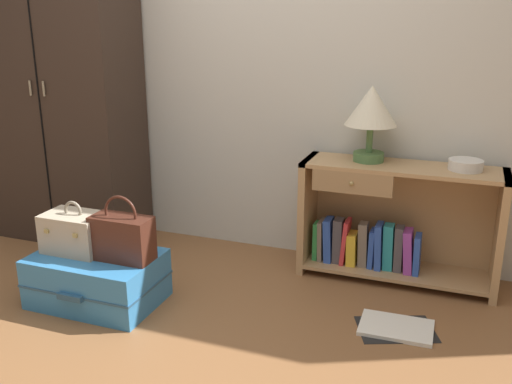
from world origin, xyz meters
TOP-DOWN VIEW (x-y plane):
  - ground_plane at (0.00, 0.00)m, footprint 9.00×9.00m
  - back_wall at (0.00, 1.50)m, footprint 6.40×0.10m
  - wardrobe at (-1.25, 1.20)m, footprint 0.95×0.47m
  - bookshelf at (0.85, 1.27)m, footprint 1.09×0.33m
  - table_lamp at (0.70, 1.30)m, footprint 0.29×0.29m
  - bowl at (1.22, 1.28)m, footprint 0.18×0.18m
  - suitcase_large at (-0.53, 0.44)m, footprint 0.65×0.46m
  - train_case at (-0.66, 0.45)m, footprint 0.32×0.22m
  - handbag at (-0.37, 0.45)m, footprint 0.31×0.15m
  - bottle at (-0.97, 0.47)m, footprint 0.07×0.07m
  - open_book_on_floor at (0.98, 0.69)m, footprint 0.43×0.37m

SIDE VIEW (x-z plane):
  - ground_plane at x=0.00m, z-range 0.00..0.00m
  - open_book_on_floor at x=0.98m, z-range 0.00..0.02m
  - bottle at x=-0.97m, z-range -0.01..0.17m
  - suitcase_large at x=-0.53m, z-range 0.00..0.27m
  - bookshelf at x=0.85m, z-range -0.02..0.65m
  - train_case at x=-0.66m, z-range 0.23..0.51m
  - handbag at x=-0.37m, z-range 0.22..0.55m
  - bowl at x=1.22m, z-range 0.67..0.73m
  - table_lamp at x=0.70m, z-range 0.75..1.17m
  - wardrobe at x=-1.25m, z-range 0.00..2.05m
  - back_wall at x=0.00m, z-range 0.00..2.60m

